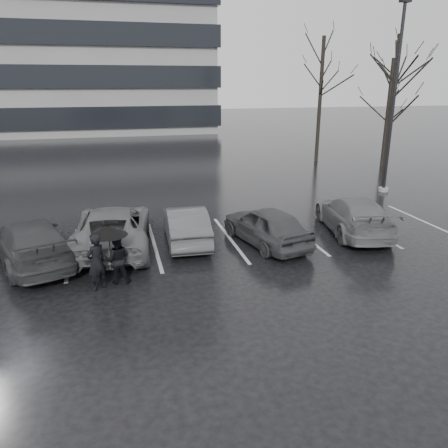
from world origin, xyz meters
TOP-DOWN VIEW (x-y plane):
  - ground at (0.00, 0.00)m, footprint 160.00×160.00m
  - car_main at (1.71, 1.67)m, footprint 2.52×4.33m
  - car_west_a at (-1.04, 2.60)m, footprint 1.59×4.09m
  - car_west_b at (-3.60, 2.60)m, footprint 2.91×5.55m
  - car_west_c at (-6.14, 1.88)m, footprint 3.52×5.24m
  - car_east at (5.39, 2.06)m, footprint 2.85×5.13m
  - pedestrian_left at (-4.06, -0.59)m, footprint 0.71×0.67m
  - pedestrian_right at (-3.50, -0.29)m, footprint 0.78×0.64m
  - umbrella at (-3.67, -0.34)m, footprint 1.05×1.05m
  - lamp_post at (10.41, 7.60)m, footprint 0.51×0.51m
  - stall_stripes at (-0.80, 2.50)m, footprint 19.72×5.00m
  - tree_east at (12.00, 10.00)m, footprint 0.26×0.26m
  - tree_ne at (14.50, 14.00)m, footprint 0.26×0.26m
  - tree_north at (11.00, 17.00)m, footprint 0.26×0.26m

SIDE VIEW (x-z plane):
  - ground at x=0.00m, z-range 0.00..0.00m
  - stall_stripes at x=-0.80m, z-range 0.00..0.00m
  - car_west_a at x=-1.04m, z-range 0.00..1.33m
  - car_main at x=1.71m, z-range 0.00..1.38m
  - car_east at x=5.39m, z-range 0.00..1.41m
  - car_west_c at x=-6.14m, z-range 0.00..1.41m
  - pedestrian_right at x=-3.50m, z-range 0.00..1.47m
  - car_west_b at x=-3.60m, z-range 0.00..1.49m
  - pedestrian_left at x=-4.06m, z-range 0.00..1.63m
  - umbrella at x=-3.67m, z-range 0.73..2.51m
  - tree_ne at x=14.50m, z-range 0.00..7.00m
  - tree_east at x=12.00m, z-range 0.00..8.00m
  - lamp_post at x=10.41m, z-range -0.39..8.88m
  - tree_north at x=11.00m, z-range 0.00..8.50m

